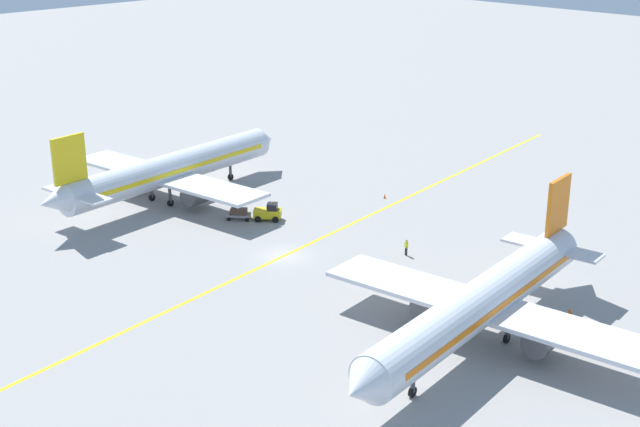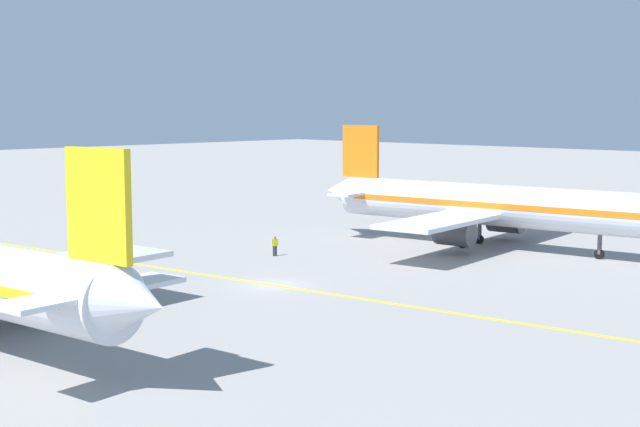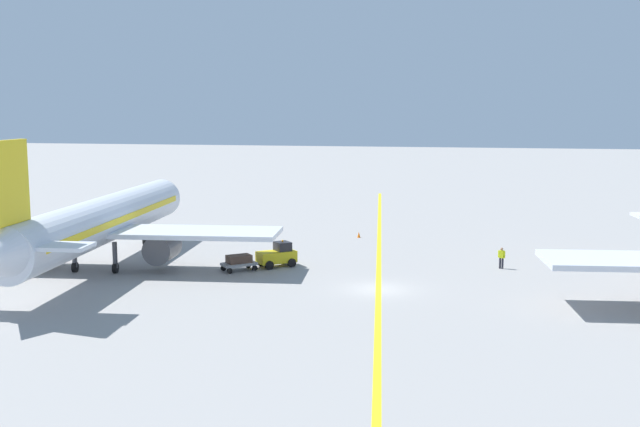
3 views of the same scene
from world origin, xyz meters
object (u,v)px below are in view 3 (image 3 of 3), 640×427
Objects in this scene: airplane_adjacent_stand at (101,222)px; baggage_cart_trailing at (239,261)px; ground_crew_worker at (501,257)px; traffic_cone_mid_apron at (359,235)px; baggage_tug_white at (277,255)px.

baggage_cart_trailing is at bearing -172.69° from airplane_adjacent_stand.
ground_crew_worker is 3.05× the size of traffic_cone_mid_apron.
airplane_adjacent_stand is 64.62× the size of traffic_cone_mid_apron.
airplane_adjacent_stand reaches higher than baggage_tug_white.
baggage_cart_trailing is 20.49m from ground_crew_worker.
baggage_tug_white is at bearing -139.18° from baggage_cart_trailing.
baggage_cart_trailing is 5.24× the size of traffic_cone_mid_apron.
airplane_adjacent_stand is 13.96m from baggage_tug_white.
baggage_cart_trailing is at bearing 40.82° from baggage_tug_white.
airplane_adjacent_stand is at bearing 14.96° from baggage_tug_white.
airplane_adjacent_stand is 10.93× the size of baggage_tug_white.
baggage_tug_white is 15.36m from traffic_cone_mid_apron.
baggage_cart_trailing is at bearing 14.17° from ground_crew_worker.
baggage_tug_white is (-13.22, -3.53, -2.81)m from airplane_adjacent_stand.
airplane_adjacent_stand reaches higher than ground_crew_worker.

